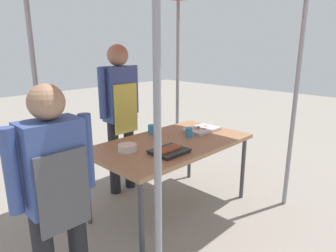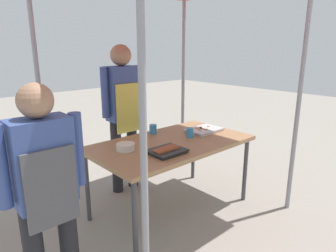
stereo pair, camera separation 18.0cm
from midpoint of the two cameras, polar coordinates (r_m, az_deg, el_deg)
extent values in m
plane|color=gray|center=(3.28, 2.24, -15.55)|extent=(18.00, 18.00, 0.00)
cube|color=#9E724C|center=(2.98, 2.38, -3.36)|extent=(1.60, 0.90, 0.04)
cylinder|color=#3F3F44|center=(2.43, -4.11, -17.70)|extent=(0.04, 0.04, 0.71)
cylinder|color=#3F3F44|center=(3.43, 15.97, -8.11)|extent=(0.04, 0.04, 0.71)
cylinder|color=#3F3F44|center=(3.01, -13.47, -11.30)|extent=(0.04, 0.04, 0.71)
cylinder|color=#3F3F44|center=(3.86, 6.16, -4.97)|extent=(0.04, 0.04, 0.71)
cylinder|color=gray|center=(1.69, -1.64, -3.94)|extent=(0.04, 0.04, 2.24)
cylinder|color=gray|center=(3.22, 25.13, 3.77)|extent=(0.04, 0.04, 2.24)
cylinder|color=gray|center=(3.05, -21.54, 3.59)|extent=(0.04, 0.04, 2.24)
cylinder|color=gray|center=(4.10, 4.16, 7.26)|extent=(0.04, 0.04, 2.24)
cube|color=black|center=(2.65, 1.69, -5.00)|extent=(0.30, 0.25, 0.02)
cube|color=black|center=(2.65, 1.70, -4.67)|extent=(0.32, 0.26, 0.01)
cylinder|color=#9E512D|center=(2.58, -0.01, -4.99)|extent=(0.03, 0.10, 0.03)
cylinder|color=#9E512D|center=(2.60, 0.57, -4.81)|extent=(0.03, 0.10, 0.03)
cylinder|color=#9E512D|center=(2.62, 1.14, -4.64)|extent=(0.03, 0.10, 0.03)
cylinder|color=#9E512D|center=(2.65, 1.70, -4.47)|extent=(0.03, 0.10, 0.03)
cylinder|color=#9E512D|center=(2.67, 2.25, -4.30)|extent=(0.03, 0.10, 0.03)
cylinder|color=#9E512D|center=(2.69, 2.79, -4.13)|extent=(0.03, 0.10, 0.03)
cylinder|color=#9E512D|center=(2.72, 3.32, -3.97)|extent=(0.03, 0.10, 0.03)
cube|color=silver|center=(3.36, 8.40, -0.86)|extent=(0.37, 0.26, 0.02)
cube|color=silver|center=(3.35, 8.41, -0.60)|extent=(0.39, 0.27, 0.01)
cylinder|color=tan|center=(3.32, 9.13, -0.72)|extent=(0.28, 0.01, 0.01)
cube|color=tan|center=(3.30, 8.95, -0.77)|extent=(0.02, 0.02, 0.02)
cube|color=tan|center=(3.30, 8.80, -0.81)|extent=(0.02, 0.02, 0.02)
cylinder|color=tan|center=(3.34, 8.65, -0.60)|extent=(0.28, 0.01, 0.01)
cube|color=tan|center=(3.33, 8.45, -0.65)|extent=(0.02, 0.02, 0.02)
cube|color=tan|center=(3.27, 7.68, -0.87)|extent=(0.02, 0.02, 0.02)
cylinder|color=tan|center=(3.36, 8.18, -0.47)|extent=(0.28, 0.01, 0.01)
cube|color=tan|center=(3.34, 7.80, -0.58)|extent=(0.02, 0.02, 0.02)
cube|color=tan|center=(3.31, 7.41, -0.69)|extent=(0.02, 0.02, 0.02)
cube|color=tan|center=(3.43, 9.16, -0.20)|extent=(0.02, 0.02, 0.02)
cube|color=tan|center=(3.34, 7.84, -0.57)|extent=(0.02, 0.02, 0.02)
cylinder|color=tan|center=(3.38, 7.72, -0.35)|extent=(0.28, 0.01, 0.01)
cube|color=tan|center=(3.38, 7.69, -0.36)|extent=(0.02, 0.02, 0.02)
cube|color=tan|center=(3.39, 7.83, -0.32)|extent=(0.02, 0.02, 0.02)
cube|color=tan|center=(3.34, 7.03, -0.54)|extent=(0.02, 0.02, 0.02)
cube|color=tan|center=(3.37, 7.57, -0.40)|extent=(0.02, 0.02, 0.02)
cylinder|color=silver|center=(2.74, -6.22, -3.98)|extent=(0.17, 0.17, 0.06)
cylinder|color=#338CBF|center=(3.11, 5.83, -1.28)|extent=(0.07, 0.07, 0.10)
cylinder|color=#338CBF|center=(3.23, -1.28, -0.61)|extent=(0.08, 0.08, 0.10)
cylinder|color=black|center=(3.51, -8.30, -5.89)|extent=(0.12, 0.12, 0.85)
cylinder|color=black|center=(3.63, -5.41, -5.09)|extent=(0.12, 0.12, 0.85)
cube|color=#384C8C|center=(3.38, -7.21, 6.17)|extent=(0.34, 0.20, 0.60)
cube|color=#D8CC4C|center=(3.32, -6.04, 3.39)|extent=(0.30, 0.02, 0.54)
cylinder|color=#384C8C|center=(3.26, -10.42, 6.25)|extent=(0.08, 0.08, 0.54)
cylinder|color=#384C8C|center=(3.51, -4.26, 7.05)|extent=(0.08, 0.08, 0.54)
sphere|color=#9E7256|center=(3.34, -7.45, 13.26)|extent=(0.23, 0.23, 0.23)
cylinder|color=black|center=(2.22, -15.93, -21.34)|extent=(0.12, 0.12, 0.74)
cube|color=#384C8C|center=(1.88, -20.32, -6.46)|extent=(0.34, 0.20, 0.53)
cube|color=#4C4C51|center=(1.84, -18.63, -11.30)|extent=(0.30, 0.02, 0.47)
cylinder|color=#384C8C|center=(1.81, -26.88, -7.11)|extent=(0.08, 0.08, 0.47)
cylinder|color=#384C8C|center=(1.95, -14.42, -4.35)|extent=(0.08, 0.08, 0.47)
sphere|color=#9E7256|center=(1.79, -21.38, 4.52)|extent=(0.20, 0.20, 0.20)
camera|label=1|loc=(0.09, -88.26, 0.47)|focal=31.97mm
camera|label=2|loc=(0.09, 91.74, -0.47)|focal=31.97mm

